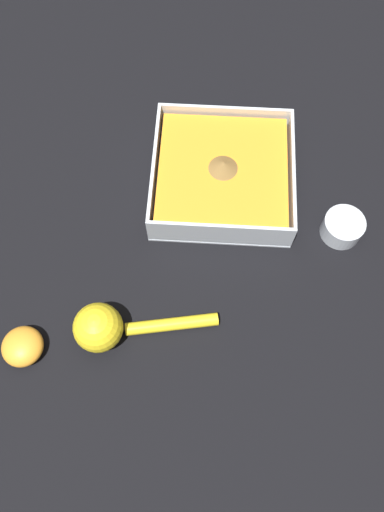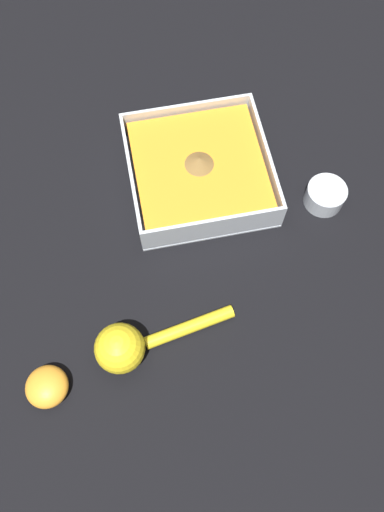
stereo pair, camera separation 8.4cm
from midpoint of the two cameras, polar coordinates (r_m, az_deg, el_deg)
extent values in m
plane|color=black|center=(0.94, 5.39, 6.44)|extent=(4.00, 4.00, 0.00)
cube|color=silver|center=(0.95, 5.96, 8.09)|extent=(0.25, 0.25, 0.01)
cube|color=silver|center=(0.99, 6.27, 15.20)|extent=(0.25, 0.01, 0.06)
cube|color=silver|center=(0.86, 6.04, 2.25)|extent=(0.25, 0.01, 0.06)
cube|color=silver|center=(0.94, 13.78, 8.62)|extent=(0.01, 0.24, 0.06)
cube|color=silver|center=(0.92, -1.64, 9.62)|extent=(0.01, 0.24, 0.06)
cube|color=orange|center=(0.93, 6.11, 8.93)|extent=(0.23, 0.23, 0.04)
cone|color=brown|center=(0.90, 6.31, 9.99)|extent=(0.05, 0.05, 0.02)
cylinder|color=silver|center=(0.93, 19.32, 2.83)|extent=(0.07, 0.07, 0.04)
cylinder|color=brown|center=(0.94, 19.23, 2.70)|extent=(0.06, 0.06, 0.02)
sphere|color=yellow|center=(0.80, -7.73, -8.47)|extent=(0.08, 0.08, 0.08)
cylinder|color=yellow|center=(0.83, 0.61, -8.15)|extent=(0.15, 0.05, 0.02)
ellipsoid|color=orange|center=(0.84, -16.10, -10.25)|extent=(0.07, 0.07, 0.04)
camera|label=1|loc=(0.04, 92.88, -6.64)|focal=35.00mm
camera|label=2|loc=(0.04, -87.12, 6.64)|focal=35.00mm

